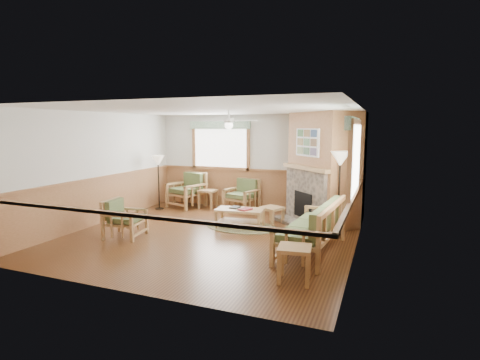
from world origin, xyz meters
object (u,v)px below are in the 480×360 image
(armchair_back_left, at_px, (186,190))
(end_table_chairs, at_px, (208,199))
(sofa, at_px, (312,227))
(end_table_sofa, at_px, (294,264))
(armchair_back_right, at_px, (242,195))
(coffee_table, at_px, (240,218))
(armchair_left, at_px, (125,218))
(floor_lamp_left, at_px, (159,182))
(floor_lamp_right, at_px, (339,193))
(footstool, at_px, (272,215))

(armchair_back_left, height_order, end_table_chairs, armchair_back_left)
(sofa, height_order, end_table_sofa, sofa)
(sofa, bearing_deg, armchair_back_right, -133.90)
(coffee_table, bearing_deg, end_table_chairs, 128.27)
(coffee_table, bearing_deg, armchair_left, -147.40)
(armchair_back_left, xyz_separation_m, floor_lamp_left, (-0.56, -0.61, 0.28))
(floor_lamp_left, bearing_deg, sofa, -24.40)
(armchair_back_left, distance_m, armchair_left, 3.24)
(sofa, relative_size, armchair_left, 2.58)
(floor_lamp_left, bearing_deg, armchair_left, -71.52)
(armchair_left, xyz_separation_m, floor_lamp_right, (4.22, 1.91, 0.51))
(armchair_back_right, xyz_separation_m, coffee_table, (0.60, -1.69, -0.22))
(armchair_back_right, relative_size, coffee_table, 0.81)
(end_table_sofa, height_order, floor_lamp_left, floor_lamp_left)
(footstool, xyz_separation_m, floor_lamp_right, (1.62, -0.35, 0.72))
(end_table_sofa, relative_size, footstool, 1.18)
(floor_lamp_right, bearing_deg, sofa, -102.26)
(armchair_left, height_order, coffee_table, armchair_left)
(armchair_back_right, xyz_separation_m, end_table_chairs, (-1.06, 0.00, -0.18))
(coffee_table, relative_size, footstool, 2.35)
(coffee_table, xyz_separation_m, floor_lamp_left, (-2.88, 1.00, 0.56))
(sofa, relative_size, floor_lamp_right, 1.14)
(coffee_table, bearing_deg, end_table_sofa, -60.24)
(footstool, bearing_deg, coffee_table, -133.12)
(armchair_back_right, distance_m, armchair_left, 3.60)
(sofa, xyz_separation_m, armchair_back_right, (-2.50, 2.86, -0.04))
(armchair_back_left, relative_size, floor_lamp_right, 0.54)
(armchair_back_right, xyz_separation_m, end_table_sofa, (2.52, -4.31, -0.17))
(armchair_back_right, height_order, floor_lamp_right, floor_lamp_right)
(armchair_left, bearing_deg, armchair_back_left, -3.17)
(armchair_back_left, bearing_deg, armchair_left, -66.10)
(sofa, distance_m, armchair_back_right, 3.80)
(armchair_left, bearing_deg, end_table_chairs, -14.73)
(floor_lamp_left, bearing_deg, end_table_chairs, 29.56)
(armchair_back_right, relative_size, armchair_left, 1.09)
(coffee_table, distance_m, floor_lamp_right, 2.34)
(end_table_chairs, height_order, end_table_sofa, end_table_sofa)
(end_table_sofa, distance_m, floor_lamp_right, 2.99)
(sofa, bearing_deg, coffee_table, -116.81)
(armchair_left, distance_m, coffee_table, 2.59)
(end_table_chairs, distance_m, footstool, 2.49)
(coffee_table, height_order, floor_lamp_left, floor_lamp_left)
(armchair_left, xyz_separation_m, end_table_sofa, (3.92, -1.00, -0.13))
(coffee_table, bearing_deg, armchair_back_left, 139.11)
(sofa, height_order, armchair_back_left, armchair_back_left)
(sofa, height_order, floor_lamp_right, floor_lamp_right)
(floor_lamp_left, bearing_deg, floor_lamp_right, -7.98)
(armchair_back_left, xyz_separation_m, floor_lamp_right, (4.54, -1.32, 0.42))
(end_table_sofa, bearing_deg, end_table_chairs, 129.72)
(armchair_back_right, bearing_deg, floor_lamp_left, -148.68)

